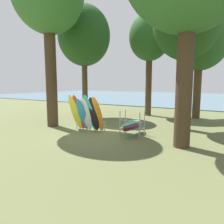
{
  "coord_description": "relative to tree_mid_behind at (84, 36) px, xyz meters",
  "views": [
    {
      "loc": [
        6.62,
        -8.93,
        2.67
      ],
      "look_at": [
        0.68,
        0.93,
        1.1
      ],
      "focal_mm": 34.07,
      "sensor_mm": 36.0,
      "label": 1
    }
  ],
  "objects": [
    {
      "name": "leaning_board_pile",
      "position": [
        3.39,
        -4.21,
        -5.26
      ],
      "size": [
        2.01,
        1.14,
        2.07
      ],
      "color": "yellow",
      "rests_on": "ground"
    },
    {
      "name": "tree_mid_behind",
      "position": [
        0.0,
        0.0,
        0.0
      ],
      "size": [
        4.02,
        4.02,
        8.6
      ],
      "color": "#4C3823",
      "rests_on": "ground"
    },
    {
      "name": "ground_plane",
      "position": [
        3.98,
        -4.5,
        -6.24
      ],
      "size": [
        80.0,
        80.0,
        0.0
      ],
      "primitive_type": "plane",
      "color": "#60663D"
    },
    {
      "name": "tree_far_left_back",
      "position": [
        7.82,
        -0.92,
        -0.31
      ],
      "size": [
        3.67,
        3.67,
        8.14
      ],
      "color": "#42301E",
      "rests_on": "ground"
    },
    {
      "name": "lake_water",
      "position": [
        3.98,
        26.5,
        -6.19
      ],
      "size": [
        80.0,
        36.0,
        0.1
      ],
      "primitive_type": "cube",
      "color": "slate",
      "rests_on": "ground"
    },
    {
      "name": "board_storage_rack",
      "position": [
        5.95,
        -3.68,
        -5.72
      ],
      "size": [
        1.15,
        2.13,
        1.25
      ],
      "color": "#9EA0A5",
      "rests_on": "ground"
    },
    {
      "name": "tree_far_right_back",
      "position": [
        7.81,
        3.65,
        -0.24
      ],
      "size": [
        4.32,
        4.32,
        8.55
      ],
      "color": "#4C3823",
      "rests_on": "ground"
    },
    {
      "name": "tree_deep_back",
      "position": [
        4.12,
        3.15,
        -0.04
      ],
      "size": [
        3.29,
        3.29,
        8.21
      ],
      "color": "#4C3823",
      "rests_on": "ground"
    }
  ]
}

